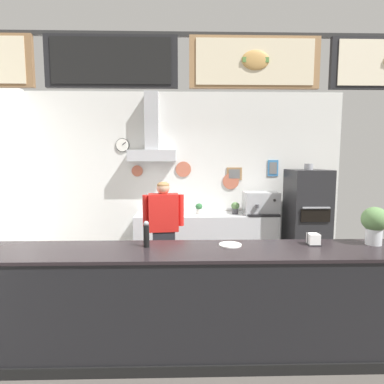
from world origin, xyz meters
TOP-DOWN VIEW (x-y plane):
  - ground_plane at (0.00, 0.00)m, footprint 6.96×6.96m
  - back_wall_assembly at (-0.02, 2.42)m, footprint 5.80×2.86m
  - service_counter at (0.00, -0.35)m, footprint 4.40×0.66m
  - back_prep_counter at (0.38, 2.20)m, footprint 2.47×0.62m
  - pizza_oven at (2.06, 1.92)m, footprint 0.62×0.72m
  - shop_worker at (-0.28, 1.02)m, footprint 0.56×0.26m
  - espresso_machine at (1.34, 2.17)m, footprint 0.59×0.50m
  - potted_oregano at (0.90, 2.21)m, footprint 0.15×0.15m
  - potted_basil at (0.26, 2.23)m, footprint 0.12×0.12m
  - pepper_grinder at (-0.36, -0.26)m, footprint 0.06×0.06m
  - condiment_plate at (0.45, -0.23)m, footprint 0.22×0.22m
  - basil_vase at (1.86, -0.23)m, footprint 0.24×0.24m
  - napkin_holder at (1.27, -0.22)m, footprint 0.13×0.12m

SIDE VIEW (x-z plane):
  - ground_plane at x=0.00m, z-range 0.00..0.00m
  - back_prep_counter at x=0.38m, z-range -0.01..0.89m
  - service_counter at x=0.00m, z-range 0.00..1.03m
  - shop_worker at x=-0.28m, z-range 0.05..1.61m
  - pizza_oven at x=2.06m, z-range -0.05..1.74m
  - potted_basil at x=0.26m, z-range 0.91..1.09m
  - potted_oregano at x=0.90m, z-range 0.91..1.12m
  - condiment_plate at x=0.45m, z-range 1.03..1.04m
  - napkin_holder at x=1.27m, z-range 1.02..1.14m
  - espresso_machine at x=1.34m, z-range 0.89..1.28m
  - pepper_grinder at x=-0.36m, z-range 1.03..1.28m
  - basil_vase at x=1.86m, z-range 1.05..1.42m
  - back_wall_assembly at x=-0.02m, z-range 0.10..3.18m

